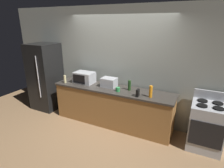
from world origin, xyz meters
TOP-DOWN VIEW (x-y plane):
  - ground_plane at (0.00, 0.00)m, footprint 8.00×8.00m
  - back_wall at (0.00, 0.81)m, footprint 6.40×0.10m
  - counter_run at (0.00, 0.40)m, footprint 2.84×0.64m
  - refrigerator at (-2.05, 0.40)m, footprint 0.72×0.73m
  - stove_range at (2.00, 0.40)m, footprint 0.60×0.61m
  - microwave at (-0.79, 0.45)m, footprint 0.48×0.35m
  - toaster_oven at (-0.11, 0.46)m, footprint 0.34×0.26m
  - cordless_phone at (0.68, 0.20)m, footprint 0.05×0.11m
  - bottle_dish_soap at (0.93, 0.27)m, footprint 0.07×0.07m
  - bottle_hand_soap at (-1.21, 0.23)m, footprint 0.06×0.06m
  - bottle_wine at (0.40, 0.46)m, footprint 0.07×0.07m
  - mug_green at (0.20, 0.28)m, footprint 0.10×0.10m

SIDE VIEW (x-z plane):
  - ground_plane at x=0.00m, z-range 0.00..0.00m
  - counter_run at x=0.00m, z-range 0.00..0.90m
  - stove_range at x=2.00m, z-range -0.08..1.00m
  - refrigerator at x=-2.05m, z-range 0.00..1.80m
  - mug_green at x=0.20m, z-range 0.90..0.99m
  - cordless_phone at x=0.68m, z-range 0.90..1.05m
  - bottle_hand_soap at x=-1.21m, z-range 0.90..1.09m
  - toaster_oven at x=-0.11m, z-range 0.90..1.11m
  - bottle_wine at x=0.40m, z-range 0.90..1.12m
  - bottle_dish_soap at x=0.93m, z-range 0.90..1.14m
  - microwave at x=-0.79m, z-range 0.90..1.17m
  - back_wall at x=0.00m, z-range 0.00..2.70m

